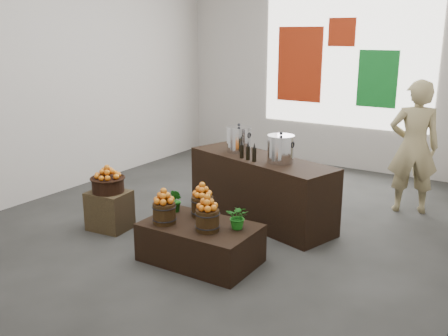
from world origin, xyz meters
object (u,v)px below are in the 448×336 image
Objects in this scene: wicker_basket at (108,185)px; shopper at (414,147)px; crate at (110,210)px; stock_pot_center at (281,150)px; display_table at (200,243)px; counter at (261,189)px; stock_pot_left at (239,140)px.

wicker_basket is 4.22m from shopper.
wicker_basket is (0.00, 0.00, 0.35)m from crate.
wicker_basket is at bearing -146.10° from stock_pot_center.
stock_pot_center is at bearing 33.90° from crate.
display_table is (1.55, -0.15, -0.03)m from crate.
counter is (1.51, 1.33, 0.19)m from crate.
stock_pot_center is (0.75, -0.23, 0.00)m from stock_pot_left.
stock_pot_left is 2.45m from shopper.
display_table is at bearing -71.82° from counter.
stock_pot_left is 0.18× the size of shopper.
counter reaches higher than crate.
shopper is at bearing 58.69° from counter.
stock_pot_center is 0.18× the size of shopper.
display_table is 1.87m from stock_pot_left.
shopper reaches higher than stock_pot_left.
shopper is at bearing 41.75° from crate.
shopper is (1.59, 2.95, 0.72)m from display_table.
crate is 1.99m from stock_pot_left.
counter is at bearing 41.50° from crate.
crate is 2.36m from stock_pot_center.
stock_pot_center is at bearing 33.90° from wicker_basket.
shopper is (2.05, 1.34, -0.11)m from stock_pot_left.
counter is 0.75m from stock_pot_left.
crate is at bearing -121.79° from counter.
crate is at bearing 174.26° from display_table.
display_table is 3.43m from shopper.
crate is 0.35m from wicker_basket.
wicker_basket is at bearing -121.79° from counter.
stock_pot_center reaches higher than counter.
stock_pot_left reaches higher than counter.
display_table is 3.79× the size of stock_pot_left.
counter is (-0.04, 1.48, 0.22)m from display_table.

